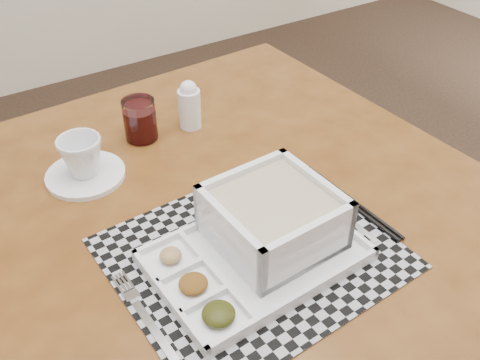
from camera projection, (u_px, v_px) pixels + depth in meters
name	position (u px, v px, depth m)	size (l,w,h in m)	color
dining_table	(210.00, 250.00, 0.98)	(1.10, 1.10, 0.79)	#4B260D
placemat	(252.00, 253.00, 0.86)	(0.43, 0.37, 0.00)	#9999A0
serving_tray	(267.00, 229.00, 0.84)	(0.33, 0.23, 0.10)	white
fork	(143.00, 312.00, 0.76)	(0.03, 0.19, 0.00)	silver
spoon	(321.00, 198.00, 0.96)	(0.04, 0.18, 0.01)	silver
chopsticks	(350.00, 201.00, 0.95)	(0.03, 0.24, 0.01)	black
saucer	(86.00, 175.00, 1.02)	(0.15, 0.15, 0.01)	white
cup	(82.00, 156.00, 0.99)	(0.08, 0.08, 0.08)	white
juice_glass	(140.00, 121.00, 1.10)	(0.07, 0.07, 0.09)	white
creamer_bottle	(189.00, 105.00, 1.13)	(0.05, 0.05, 0.11)	white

